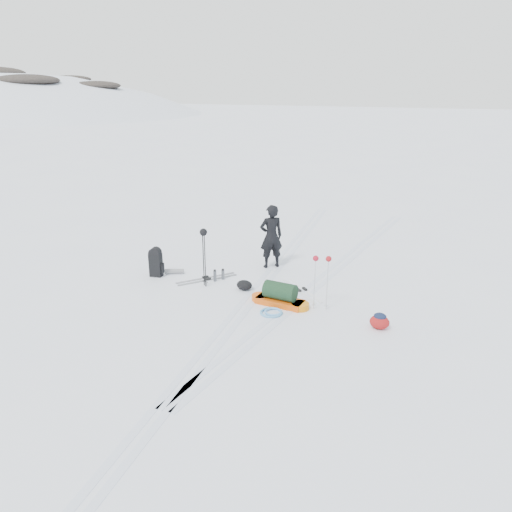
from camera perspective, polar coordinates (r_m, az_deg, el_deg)
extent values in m
plane|color=white|center=(12.47, -0.12, -4.27)|extent=(200.00, 200.00, 0.00)
ellipsoid|color=white|center=(108.82, -24.37, -7.00)|extent=(143.00, 121.00, 93.50)
ellipsoid|color=black|center=(84.76, -24.76, 17.77)|extent=(10.40, 8.00, 1.76)
ellipsoid|color=black|center=(99.13, -20.46, 18.41)|extent=(7.80, 6.00, 1.32)
ellipsoid|color=black|center=(86.69, -17.85, 18.06)|extent=(8.32, 6.40, 1.41)
cube|color=silver|center=(12.51, -0.63, -4.17)|extent=(1.40, 17.97, 0.01)
cube|color=silver|center=(12.42, 0.40, -4.34)|extent=(1.40, 17.97, 0.01)
cube|color=silver|center=(13.87, 7.90, -1.94)|extent=(2.09, 13.88, 0.01)
cube|color=silver|center=(13.82, 8.87, -2.07)|extent=(2.09, 13.88, 0.01)
imported|color=black|center=(13.93, 1.75, 2.25)|extent=(0.79, 0.75, 1.81)
cube|color=#DC520C|center=(11.84, 2.75, -5.24)|extent=(1.18, 0.59, 0.14)
cylinder|color=orange|center=(11.65, 5.08, -5.72)|extent=(0.46, 0.46, 0.14)
cylinder|color=#F15B0E|center=(12.05, 0.51, -4.77)|extent=(0.46, 0.46, 0.14)
cylinder|color=black|center=(11.73, 2.77, -4.00)|extent=(0.79, 0.49, 0.42)
cube|color=black|center=(13.70, -11.37, -1.01)|extent=(0.35, 0.27, 0.64)
cylinder|color=black|center=(13.59, -11.47, 0.33)|extent=(0.34, 0.26, 0.31)
cube|color=black|center=(13.69, -10.69, -1.39)|extent=(0.10, 0.17, 0.27)
cylinder|color=slate|center=(13.87, -9.30, -1.74)|extent=(0.51, 0.33, 0.14)
cylinder|color=black|center=(12.77, -6.03, -0.37)|extent=(0.03, 0.03, 1.42)
cylinder|color=black|center=(12.68, -5.84, -0.50)|extent=(0.03, 0.03, 1.42)
torus|color=black|center=(12.98, -5.94, -2.87)|extent=(0.13, 0.13, 0.01)
torus|color=black|center=(12.90, -5.75, -3.01)|extent=(0.13, 0.13, 0.01)
sphere|color=black|center=(12.49, -6.03, 2.72)|extent=(0.19, 0.19, 0.19)
cylinder|color=silver|center=(11.47, 6.72, -3.24)|extent=(0.03, 0.03, 1.23)
cylinder|color=silver|center=(11.48, 8.15, -3.30)|extent=(0.03, 0.03, 1.23)
torus|color=#A3A6AA|center=(11.68, 6.62, -5.60)|extent=(0.12, 0.12, 0.01)
torus|color=#A6A7AD|center=(11.68, 8.03, -5.65)|extent=(0.12, 0.12, 0.01)
sphere|color=maroon|center=(11.25, 6.84, -0.27)|extent=(0.13, 0.13, 0.13)
sphere|color=maroon|center=(11.25, 8.30, -0.32)|extent=(0.13, 0.13, 0.13)
cube|color=gray|center=(13.32, -5.53, -2.75)|extent=(1.15, 1.32, 0.01)
cube|color=#95979D|center=(13.46, -5.80, -2.51)|extent=(1.15, 1.32, 0.01)
cube|color=black|center=(13.31, -5.53, -2.62)|extent=(0.16, 0.17, 0.05)
cube|color=black|center=(13.45, -5.80, -2.39)|extent=(0.16, 0.17, 0.05)
cube|color=silver|center=(12.62, 4.91, -4.01)|extent=(1.25, 1.23, 0.01)
cube|color=white|center=(12.69, 5.58, -3.89)|extent=(1.25, 1.23, 0.01)
cube|color=black|center=(12.61, 4.92, -3.88)|extent=(0.16, 0.16, 0.05)
cube|color=black|center=(12.68, 5.59, -3.76)|extent=(0.16, 0.16, 0.05)
torus|color=#559FD0|center=(11.41, 1.75, -6.47)|extent=(0.67, 0.67, 0.05)
torus|color=#61ADED|center=(11.42, 1.98, -6.38)|extent=(0.53, 0.53, 0.05)
ellipsoid|color=maroon|center=(11.01, 13.94, -7.34)|extent=(0.52, 0.48, 0.30)
ellipsoid|color=black|center=(10.95, 13.99, -6.71)|extent=(0.34, 0.32, 0.15)
cylinder|color=#54575B|center=(13.20, -4.72, -2.30)|extent=(0.09, 0.09, 0.28)
cylinder|color=#575A5F|center=(13.30, -3.79, -2.15)|extent=(0.09, 0.09, 0.26)
cylinder|color=black|center=(13.14, -4.73, -1.66)|extent=(0.08, 0.08, 0.03)
cylinder|color=black|center=(13.25, -3.81, -1.56)|extent=(0.08, 0.08, 0.03)
ellipsoid|color=black|center=(12.62, -1.34, -3.35)|extent=(0.48, 0.42, 0.25)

